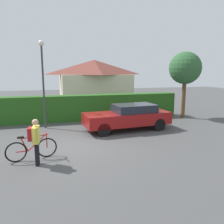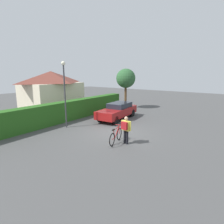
% 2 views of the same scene
% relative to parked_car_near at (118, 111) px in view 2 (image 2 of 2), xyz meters
% --- Properties ---
extents(ground_plane, '(60.00, 60.00, 0.00)m').
position_rel_parked_car_near_xyz_m(ground_plane, '(-3.06, -1.85, -0.73)').
color(ground_plane, '#484848').
extents(hedge_row, '(14.76, 0.90, 1.60)m').
position_rel_parked_car_near_xyz_m(hedge_row, '(-3.06, 3.16, 0.07)').
color(hedge_row, '#26591A').
rests_on(hedge_row, ground).
extents(house_distant, '(6.08, 4.46, 4.05)m').
position_rel_parked_car_near_xyz_m(house_distant, '(-0.07, 8.70, 1.34)').
color(house_distant, beige).
rests_on(house_distant, ground).
extents(parked_car_near, '(4.65, 2.02, 1.36)m').
position_rel_parked_car_near_xyz_m(parked_car_near, '(0.00, 0.00, 0.00)').
color(parked_car_near, maroon).
rests_on(parked_car_near, ground).
extents(bicycle, '(1.74, 0.57, 0.93)m').
position_rel_parked_car_near_xyz_m(bicycle, '(-4.67, -3.01, -0.34)').
color(bicycle, black).
rests_on(bicycle, ground).
extents(person_rider, '(0.37, 0.64, 1.57)m').
position_rel_parked_car_near_xyz_m(person_rider, '(-4.51, -3.55, 0.21)').
color(person_rider, black).
rests_on(person_rider, ground).
extents(street_lamp, '(0.28, 0.28, 4.66)m').
position_rel_parked_car_near_xyz_m(street_lamp, '(-4.25, 1.62, 2.24)').
color(street_lamp, '#38383D').
rests_on(street_lamp, ground).
extents(tree_kerbside, '(2.08, 2.08, 4.33)m').
position_rel_parked_car_near_xyz_m(tree_kerbside, '(4.59, 2.04, 2.52)').
color(tree_kerbside, brown).
rests_on(tree_kerbside, ground).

